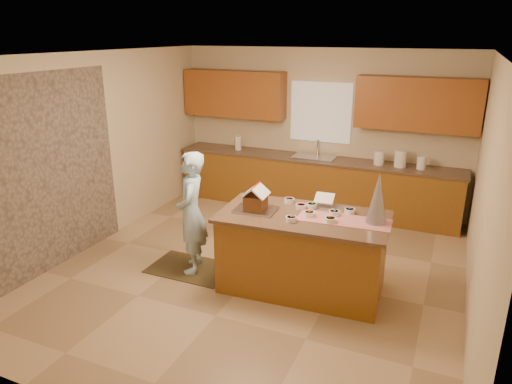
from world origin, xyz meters
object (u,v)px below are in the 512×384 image
at_px(island_base, 302,254).
at_px(gingerbread_house, 256,200).
at_px(boy, 191,213).
at_px(tinsel_tree, 378,199).

distance_m(island_base, gingerbread_house, 0.85).
distance_m(island_base, boy, 1.47).
bearing_deg(boy, gingerbread_house, 69.04).
xyz_separation_m(island_base, gingerbread_house, (-0.56, -0.09, 0.63)).
height_order(island_base, boy, boy).
relative_size(island_base, tinsel_tree, 3.27).
bearing_deg(tinsel_tree, gingerbread_house, -172.18).
bearing_deg(tinsel_tree, boy, -174.57).
distance_m(island_base, tinsel_tree, 1.12).
height_order(island_base, tinsel_tree, tinsel_tree).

